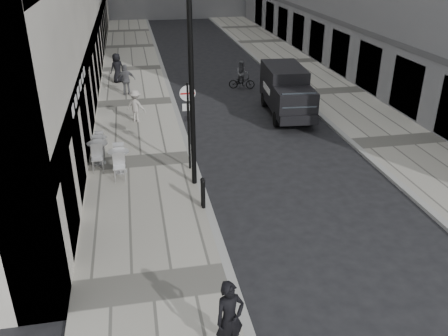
# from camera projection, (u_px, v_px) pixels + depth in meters

# --- Properties ---
(sidewalk) EXTENTS (4.00, 60.00, 0.12)m
(sidewalk) POSITION_uv_depth(u_px,v_px,m) (136.00, 103.00, 25.45)
(sidewalk) COLOR #ACA89B
(sidewalk) RESTS_ON ground
(far_sidewalk) EXTENTS (4.00, 60.00, 0.12)m
(far_sidewalk) POSITION_uv_depth(u_px,v_px,m) (329.00, 92.00, 27.36)
(far_sidewalk) COLOR #ACA89B
(far_sidewalk) RESTS_ON ground
(walking_man) EXTENTS (0.73, 0.58, 1.76)m
(walking_man) POSITION_uv_depth(u_px,v_px,m) (230.00, 318.00, 9.63)
(walking_man) COLOR black
(walking_man) RESTS_ON sidewalk
(sign_post) EXTENTS (0.57, 0.09, 3.32)m
(sign_post) POSITION_uv_depth(u_px,v_px,m) (188.00, 115.00, 17.10)
(sign_post) COLOR black
(sign_post) RESTS_ON sidewalk
(lamppost) EXTENTS (0.30, 0.30, 6.68)m
(lamppost) POSITION_uv_depth(u_px,v_px,m) (191.00, 81.00, 15.33)
(lamppost) COLOR black
(lamppost) RESTS_ON sidewalk
(bollard_near) EXTENTS (0.13, 0.13, 0.94)m
(bollard_near) POSITION_uv_depth(u_px,v_px,m) (203.00, 193.00, 15.29)
(bollard_near) COLOR black
(bollard_near) RESTS_ON sidewalk
(bollard_far) EXTENTS (0.12, 0.12, 0.93)m
(bollard_far) POSITION_uv_depth(u_px,v_px,m) (203.00, 195.00, 15.16)
(bollard_far) COLOR black
(bollard_far) RESTS_ON sidewalk
(panel_van) EXTENTS (2.21, 5.03, 2.31)m
(panel_van) POSITION_uv_depth(u_px,v_px,m) (286.00, 89.00, 23.45)
(panel_van) COLOR black
(panel_van) RESTS_ON ground
(cyclist) EXTENTS (1.60, 0.88, 1.64)m
(cyclist) POSITION_uv_depth(u_px,v_px,m) (242.00, 78.00, 27.91)
(cyclist) COLOR black
(cyclist) RESTS_ON ground
(pedestrian_a) EXTENTS (1.02, 0.46, 1.71)m
(pedestrian_a) POSITION_uv_depth(u_px,v_px,m) (126.00, 80.00, 26.25)
(pedestrian_a) COLOR slate
(pedestrian_a) RESTS_ON sidewalk
(pedestrian_b) EXTENTS (1.14, 1.00, 1.54)m
(pedestrian_b) POSITION_uv_depth(u_px,v_px,m) (136.00, 106.00, 22.37)
(pedestrian_b) COLOR #B1A9A3
(pedestrian_b) RESTS_ON sidewalk
(pedestrian_c) EXTENTS (1.02, 0.91, 1.76)m
(pedestrian_c) POSITION_uv_depth(u_px,v_px,m) (117.00, 68.00, 28.62)
(pedestrian_c) COLOR black
(pedestrian_c) RESTS_ON sidewalk
(cafe_table_near) EXTENTS (0.79, 1.79, 1.02)m
(cafe_table_near) POSITION_uv_depth(u_px,v_px,m) (98.00, 151.00, 18.18)
(cafe_table_near) COLOR #B1B1B3
(cafe_table_near) RESTS_ON sidewalk
(cafe_table_mid) EXTENTS (0.77, 1.75, 1.00)m
(cafe_table_mid) POSITION_uv_depth(u_px,v_px,m) (119.00, 160.00, 17.51)
(cafe_table_mid) COLOR silver
(cafe_table_mid) RESTS_ON sidewalk
(cafe_table_far) EXTENTS (0.64, 1.44, 0.82)m
(cafe_table_far) POSITION_uv_depth(u_px,v_px,m) (99.00, 144.00, 19.09)
(cafe_table_far) COLOR silver
(cafe_table_far) RESTS_ON sidewalk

